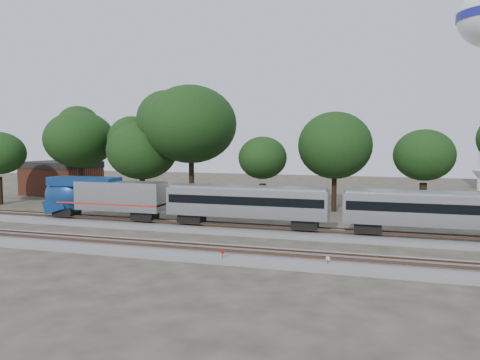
% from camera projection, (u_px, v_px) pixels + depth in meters
% --- Properties ---
extents(ground, '(160.00, 160.00, 0.00)m').
position_uv_depth(ground, '(206.00, 243.00, 41.29)').
color(ground, '#383328').
rests_on(ground, ground).
extents(track_far, '(160.00, 5.00, 0.73)m').
position_uv_depth(track_far, '(227.00, 228.00, 47.00)').
color(track_far, slate).
rests_on(track_far, ground).
extents(track_near, '(160.00, 5.00, 0.73)m').
position_uv_depth(track_near, '(188.00, 251.00, 37.46)').
color(track_near, slate).
rests_on(track_near, ground).
extents(train, '(84.07, 2.89, 4.26)m').
position_uv_depth(train, '(439.00, 209.00, 41.15)').
color(train, '#B3B6BB').
rests_on(train, ground).
extents(switch_stand_red, '(0.34, 0.06, 1.08)m').
position_uv_depth(switch_stand_red, '(223.00, 255.00, 34.42)').
color(switch_stand_red, '#512D19').
rests_on(switch_stand_red, ground).
extents(switch_stand_white, '(0.29, 0.10, 0.91)m').
position_uv_depth(switch_stand_white, '(328.00, 261.00, 33.00)').
color(switch_stand_white, '#512D19').
rests_on(switch_stand_white, ground).
extents(switch_lever, '(0.53, 0.35, 0.30)m').
position_uv_depth(switch_lever, '(263.00, 263.00, 34.25)').
color(switch_lever, '#512D19').
rests_on(switch_lever, ground).
extents(brick_building, '(12.42, 9.62, 5.46)m').
position_uv_depth(brick_building, '(61.00, 178.00, 76.93)').
color(brick_building, brown).
rests_on(brick_building, ground).
extents(tree_1, '(9.25, 9.25, 13.04)m').
position_uv_depth(tree_1, '(80.00, 139.00, 68.15)').
color(tree_1, black).
rests_on(tree_1, ground).
extents(tree_2, '(7.70, 7.70, 10.86)m').
position_uv_depth(tree_2, '(142.00, 151.00, 64.06)').
color(tree_2, black).
rests_on(tree_2, ground).
extents(tree_3, '(11.26, 11.26, 15.88)m').
position_uv_depth(tree_3, '(191.00, 124.00, 61.39)').
color(tree_3, black).
rests_on(tree_3, ground).
extents(tree_4, '(6.98, 6.98, 9.84)m').
position_uv_depth(tree_4, '(263.00, 158.00, 57.01)').
color(tree_4, black).
rests_on(tree_4, ground).
extents(tree_5, '(8.50, 8.50, 11.99)m').
position_uv_depth(tree_5, '(335.00, 146.00, 58.59)').
color(tree_5, black).
rests_on(tree_5, ground).
extents(tree_6, '(7.36, 7.36, 10.38)m').
position_uv_depth(tree_6, '(424.00, 155.00, 55.86)').
color(tree_6, black).
rests_on(tree_6, ground).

